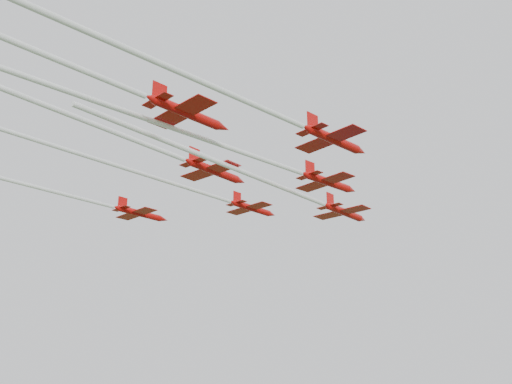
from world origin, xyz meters
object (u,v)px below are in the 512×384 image
(jet_row3_left, at_px, (40,188))
(jet_row2_right, at_px, (227,147))
(jet_row3_right, at_px, (267,110))
(jet_lead, at_px, (296,193))
(jet_row4_right, at_px, (73,66))
(jet_row2_left, at_px, (191,189))
(jet_row3_mid, at_px, (155,148))

(jet_row3_left, bearing_deg, jet_row2_right, 15.51)
(jet_row3_left, distance_m, jet_row3_right, 41.81)
(jet_lead, bearing_deg, jet_row4_right, -81.06)
(jet_row2_right, relative_size, jet_row4_right, 1.20)
(jet_row2_left, distance_m, jet_row2_right, 20.26)
(jet_lead, distance_m, jet_row4_right, 42.21)
(jet_row2_left, bearing_deg, jet_row3_right, -26.59)
(jet_lead, relative_size, jet_row3_right, 1.28)
(jet_row3_right, bearing_deg, jet_row3_left, -172.26)
(jet_row2_left, xyz_separation_m, jet_row3_right, (21.62, -24.62, -2.64))
(jet_lead, xyz_separation_m, jet_row3_right, (6.46, -29.66, -1.71))
(jet_lead, height_order, jet_row3_right, jet_lead)
(jet_row4_right, bearing_deg, jet_row3_left, 159.20)
(jet_row2_left, relative_size, jet_row4_right, 1.01)
(jet_row2_right, xyz_separation_m, jet_row3_left, (-31.16, 3.69, 0.02))
(jet_lead, bearing_deg, jet_row2_left, -141.50)
(jet_row2_left, height_order, jet_row3_mid, jet_row2_left)
(jet_lead, bearing_deg, jet_row3_mid, -98.96)
(jet_row2_right, distance_m, jet_row3_right, 12.63)
(jet_row2_left, height_order, jet_row3_left, jet_row2_left)
(jet_lead, distance_m, jet_row2_right, 20.61)
(jet_row3_mid, height_order, jet_row4_right, jet_row3_mid)
(jet_row3_left, bearing_deg, jet_lead, 49.04)
(jet_lead, height_order, jet_row2_right, jet_lead)
(jet_row2_left, relative_size, jet_row3_left, 0.86)
(jet_row3_left, distance_m, jet_row3_mid, 22.02)
(jet_lead, height_order, jet_row3_left, jet_lead)
(jet_row4_right, bearing_deg, jet_row3_right, 62.36)
(jet_row3_mid, distance_m, jet_row3_right, 20.24)
(jet_lead, height_order, jet_row2_left, jet_row2_left)
(jet_row3_left, xyz_separation_m, jet_row4_right, (25.12, -24.61, 0.42))
(jet_row3_mid, bearing_deg, jet_row2_right, 23.14)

